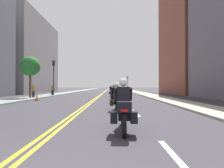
{
  "coord_description": "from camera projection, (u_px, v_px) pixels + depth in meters",
  "views": [
    {
      "loc": [
        1.82,
        -1.39,
        1.39
      ],
      "look_at": [
        1.91,
        18.81,
        1.63
      ],
      "focal_mm": 29.01,
      "sensor_mm": 36.0,
      "label": 1
    }
  ],
  "objects": [
    {
      "name": "motorcycle_4",
      "position": [
        111.0,
        92.0,
        24.22
      ],
      "size": [
        0.76,
        2.12,
        1.61
      ],
      "rotation": [
        0.0,
        0.0,
        0.01
      ],
      "color": "black",
      "rests_on": "ground"
    },
    {
      "name": "centreline_yellow_inner",
      "position": [
        104.0,
        91.0,
        49.36
      ],
      "size": [
        0.12,
        132.0,
        0.01
      ],
      "primitive_type": "cube",
      "color": "yellow",
      "rests_on": "ground"
    },
    {
      "name": "motorcycle_0",
      "position": [
        123.0,
        110.0,
        5.55
      ],
      "size": [
        0.77,
        2.24,
        1.65
      ],
      "rotation": [
        0.0,
        0.0,
        -0.03
      ],
      "color": "black",
      "rests_on": "ground"
    },
    {
      "name": "traffic_light_near",
      "position": [
        53.0,
        71.0,
        25.76
      ],
      "size": [
        0.28,
        0.38,
        5.08
      ],
      "color": "black",
      "rests_on": "ground"
    },
    {
      "name": "building_right_1",
      "position": [
        186.0,
        11.0,
        33.3
      ],
      "size": [
        6.87,
        14.62,
        30.56
      ],
      "color": "brown",
      "rests_on": "ground"
    },
    {
      "name": "sidewalk_right",
      "position": [
        131.0,
        91.0,
        49.4
      ],
      "size": [
        2.5,
        144.0,
        0.12
      ],
      "primitive_type": "cube",
      "color": "#A1A68F",
      "rests_on": "ground"
    },
    {
      "name": "street_tree_1",
      "position": [
        29.0,
        66.0,
        20.12
      ],
      "size": [
        2.18,
        2.18,
        4.72
      ],
      "color": "#513723",
      "rests_on": "ground"
    },
    {
      "name": "building_left_1",
      "position": [
        24.0,
        56.0,
        37.88
      ],
      "size": [
        8.42,
        18.11,
        15.58
      ],
      "color": "gray",
      "rests_on": "ground"
    },
    {
      "name": "pedestrian_0",
      "position": [
        52.0,
        90.0,
        26.2
      ],
      "size": [
        0.48,
        0.41,
        1.7
      ],
      "rotation": [
        0.0,
        0.0,
        0.62
      ],
      "color": "#222C2C",
      "rests_on": "ground"
    },
    {
      "name": "centreline_yellow_outer",
      "position": [
        105.0,
        91.0,
        49.37
      ],
      "size": [
        0.12,
        132.0,
        0.01
      ],
      "primitive_type": "cube",
      "color": "yellow",
      "rests_on": "ground"
    },
    {
      "name": "lane_dashes_white",
      "position": [
        119.0,
        94.0,
        30.38
      ],
      "size": [
        0.14,
        56.4,
        0.01
      ],
      "color": "silver",
      "rests_on": "ground"
    },
    {
      "name": "traffic_cone_0",
      "position": [
        36.0,
        97.0,
        17.44
      ],
      "size": [
        0.36,
        0.36,
        0.71
      ],
      "color": "black",
      "rests_on": "ground"
    },
    {
      "name": "motorcycle_1",
      "position": [
        116.0,
        99.0,
        10.28
      ],
      "size": [
        0.76,
        2.14,
        1.6
      ],
      "rotation": [
        0.0,
        0.0,
        -0.0
      ],
      "color": "black",
      "rests_on": "ground"
    },
    {
      "name": "ground_plane",
      "position": [
        105.0,
        91.0,
        49.36
      ],
      "size": [
        264.0,
        264.0,
        0.0
      ],
      "primitive_type": "plane",
      "color": "#35333A"
    },
    {
      "name": "traffic_light_far",
      "position": [
        127.0,
        81.0,
        53.85
      ],
      "size": [
        0.28,
        0.38,
        4.39
      ],
      "color": "black",
      "rests_on": "ground"
    },
    {
      "name": "motorcycle_2",
      "position": [
        115.0,
        95.0,
        15.09
      ],
      "size": [
        0.76,
        2.17,
        1.65
      ],
      "rotation": [
        0.0,
        0.0,
        -0.01
      ],
      "color": "black",
      "rests_on": "ground"
    },
    {
      "name": "sidewalk_left",
      "position": [
        78.0,
        91.0,
        49.33
      ],
      "size": [
        2.5,
        144.0,
        0.12
      ],
      "primitive_type": "cube",
      "color": "gray",
      "rests_on": "ground"
    },
    {
      "name": "pedestrian_1",
      "position": [
        32.0,
        91.0,
        20.65
      ],
      "size": [
        0.41,
        0.4,
        1.69
      ],
      "rotation": [
        0.0,
        0.0,
        5.55
      ],
      "color": "#272839",
      "rests_on": "ground"
    },
    {
      "name": "motorcycle_3",
      "position": [
        113.0,
        93.0,
        19.75
      ],
      "size": [
        0.76,
        2.22,
        1.61
      ],
      "rotation": [
        0.0,
        0.0,
        0.01
      ],
      "color": "black",
      "rests_on": "ground"
    }
  ]
}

